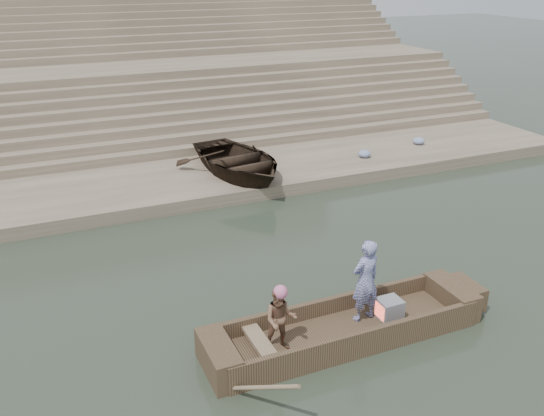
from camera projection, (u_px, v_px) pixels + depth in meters
ground at (216, 333)px, 11.48m from camera, size 120.00×120.00×0.00m
lower_landing at (134, 190)px, 18.16m from camera, size 32.00×4.00×0.40m
mid_landing at (95, 103)px, 24.03m from camera, size 32.00×3.00×2.80m
upper_landing at (73, 51)px, 29.47m from camera, size 32.00×3.00×5.20m
ghat_steps at (89, 86)px, 25.30m from camera, size 32.00×11.00×5.20m
main_rowboat at (344, 334)px, 11.27m from camera, size 5.00×1.30×0.22m
rowboat_trim at (354, 323)px, 11.26m from camera, size 6.04×2.63×1.92m
standing_man at (365, 281)px, 11.23m from camera, size 0.68×0.50×1.71m
rowing_man at (280, 319)px, 10.42m from camera, size 0.73×0.65×1.25m
television at (389, 309)px, 11.51m from camera, size 0.46×0.42×0.40m
beached_rowboat at (238, 160)px, 18.75m from camera, size 3.73×4.80×0.91m
cloth_bundles at (148, 182)px, 17.84m from camera, size 19.95×1.18×0.26m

